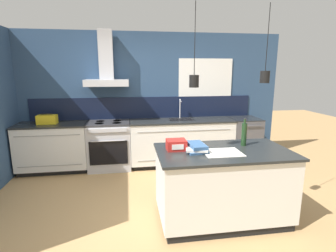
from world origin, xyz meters
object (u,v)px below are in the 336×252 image
Objects in this scene: red_supply_box at (176,145)px; dishwasher at (243,140)px; yellow_toolbox at (47,119)px; oven_range at (110,145)px; bottle_on_island at (244,134)px; book_stack at (196,147)px.

dishwasher is at bearing 47.23° from red_supply_box.
red_supply_box is at bearing -43.35° from yellow_toolbox.
oven_range is 2.72m from dishwasher.
yellow_toolbox is (-2.04, 1.92, 0.02)m from red_supply_box.
bottle_on_island is 1.06× the size of yellow_toolbox.
dishwasher is 3.85m from yellow_toolbox.
book_stack is at bearing -41.56° from yellow_toolbox.
oven_range is 2.53× the size of bottle_on_island.
red_supply_box reaches higher than dishwasher.
red_supply_box is at bearing -63.76° from oven_range.
dishwasher is at bearing 0.09° from oven_range.
red_supply_box reaches higher than book_stack.
oven_range is 2.70m from bottle_on_island.
oven_range is 2.20m from red_supply_box.
yellow_toolbox is at bearing 147.45° from bottle_on_island.
yellow_toolbox is (-1.09, 0.00, 0.54)m from oven_range.
yellow_toolbox reaches higher than dishwasher.
bottle_on_island is at bearing -45.37° from oven_range.
book_stack is 3.03m from yellow_toolbox.
oven_range is at bearing -179.91° from dishwasher.
bottle_on_island reaches higher than book_stack.
dishwasher is at bearing 52.38° from book_stack.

